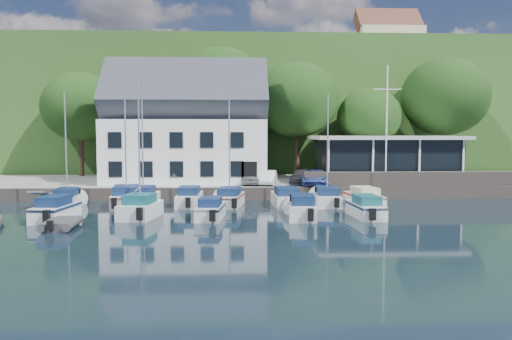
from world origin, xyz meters
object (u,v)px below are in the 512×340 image
object	(u,v)px
boat_r1_3	(189,196)
boat_r2_4	(366,206)
car_silver	(250,177)
boat_r1_5	(286,196)
flagpole	(387,126)
boat_r1_1	(126,142)
car_blue	(316,177)
boat_r1_6	(328,148)
boat_r2_3	(302,206)
boat_r1_7	(364,196)
boat_r1_0	(66,147)
boat_r2_1	(139,143)
harbor_building	(187,133)
car_white	(268,178)
dinghy_1	(61,222)
boat_r2_2	(211,208)
club_pavilion	(385,159)
car_dgrey	(302,177)
boat_r1_2	(142,142)
boat_r1_4	(229,148)
boat_r2_0	(56,208)

from	to	relation	value
boat_r1_3	boat_r2_4	world-z (taller)	boat_r1_3
car_silver	boat_r1_5	distance (m)	6.44
flagpole	boat_r1_1	distance (m)	21.10
car_blue	boat_r1_6	bearing A→B (deg)	-76.75
car_blue	boat_r2_3	world-z (taller)	car_blue
boat_r1_7	car_silver	bearing A→B (deg)	137.22
boat_r1_0	boat_r2_4	distance (m)	21.34
boat_r2_1	boat_r2_4	distance (m)	14.87
harbor_building	car_white	bearing A→B (deg)	-24.45
boat_r2_3	dinghy_1	bearing A→B (deg)	-162.79
car_silver	boat_r2_2	xyz separation A→B (m)	(-2.79, -11.10, -0.95)
club_pavilion	flagpole	distance (m)	4.78
boat_r2_1	boat_r2_4	bearing A→B (deg)	8.29
car_silver	dinghy_1	distance (m)	17.93
flagpole	car_dgrey	bearing A→B (deg)	169.81
flagpole	boat_r1_2	size ratio (longest dim) A/B	1.06
boat_r1_5	boat_r1_3	bearing A→B (deg)	175.44
boat_r1_6	car_dgrey	bearing A→B (deg)	106.10
boat_r2_1	boat_r1_0	bearing A→B (deg)	152.28
harbor_building	boat_r1_3	world-z (taller)	harbor_building
club_pavilion	boat_r2_1	world-z (taller)	boat_r2_1
boat_r1_2	boat_r1_3	distance (m)	5.19
boat_r1_2	boat_r2_3	bearing A→B (deg)	-23.77
boat_r1_6	boat_r2_3	bearing A→B (deg)	-109.45
car_white	car_blue	world-z (taller)	car_blue
car_silver	boat_r2_3	distance (m)	11.69
car_blue	boat_r2_1	xyz separation A→B (m)	(-12.81, -9.87, 3.05)
boat_r1_0	boat_r2_1	bearing A→B (deg)	-42.92
car_dgrey	car_white	bearing A→B (deg)	-157.80
car_silver	flagpole	bearing A→B (deg)	-4.39
boat_r1_7	club_pavilion	bearing A→B (deg)	56.89
boat_r1_7	boat_r2_1	bearing A→B (deg)	-170.16
car_white	car_blue	distance (m)	4.04
boat_r1_5	dinghy_1	distance (m)	15.85
boat_r1_5	dinghy_1	world-z (taller)	boat_r1_5
boat_r1_4	boat_r1_5	world-z (taller)	boat_r1_4
club_pavilion	boat_r1_5	xyz separation A→B (m)	(-9.91, -8.40, -2.34)
car_blue	boat_r1_6	world-z (taller)	boat_r1_6
boat_r1_7	car_white	bearing A→B (deg)	132.39
boat_r2_2	boat_r1_4	bearing A→B (deg)	83.98
boat_r1_5	boat_r2_4	bearing A→B (deg)	-51.64
car_blue	boat_r2_1	bearing A→B (deg)	-129.68
car_blue	dinghy_1	size ratio (longest dim) A/B	1.31
flagpole	boat_r2_3	size ratio (longest dim) A/B	1.86
car_dgrey	boat_r2_2	world-z (taller)	car_dgrey
boat_r1_2	boat_r1_6	world-z (taller)	boat_r1_2
boat_r1_4	boat_r2_1	world-z (taller)	boat_r2_1
club_pavilion	car_white	xyz separation A→B (m)	(-10.87, -2.74, -1.45)
harbor_building	boat_r1_5	xyz separation A→B (m)	(8.09, -8.90, -4.64)
car_blue	boat_r2_0	world-z (taller)	car_blue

